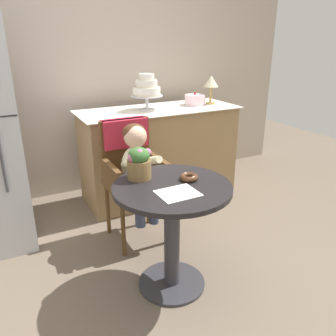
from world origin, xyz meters
TOP-DOWN VIEW (x-y plane):
  - ground_plane at (0.00, 0.00)m, footprint 8.00×8.00m
  - back_wall at (0.00, 1.85)m, footprint 4.80×0.10m
  - cafe_table at (0.00, 0.00)m, footprint 0.72×0.72m
  - wicker_chair at (0.01, 0.73)m, footprint 0.42×0.45m
  - seated_child at (0.01, 0.57)m, footprint 0.27×0.32m
  - paper_napkin at (-0.03, -0.12)m, footprint 0.23×0.19m
  - donut_front at (0.13, 0.03)m, footprint 0.11×0.11m
  - flower_vase at (-0.13, 0.19)m, footprint 0.15×0.15m
  - display_counter at (0.55, 1.30)m, footprint 1.56×0.62m
  - tiered_cake_stand at (0.42, 1.30)m, footprint 0.30×0.30m
  - round_layer_cake at (0.96, 1.32)m, footprint 0.20×0.20m
  - table_lamp at (1.13, 1.29)m, footprint 0.15×0.15m

SIDE VIEW (x-z plane):
  - ground_plane at x=0.00m, z-range 0.00..0.00m
  - display_counter at x=0.55m, z-range 0.00..0.90m
  - cafe_table at x=0.00m, z-range 0.15..0.87m
  - wicker_chair at x=0.01m, z-range 0.16..1.12m
  - seated_child at x=0.01m, z-range 0.31..1.04m
  - paper_napkin at x=-0.03m, z-range 0.72..0.72m
  - donut_front at x=0.13m, z-range 0.72..0.76m
  - flower_vase at x=-0.13m, z-range 0.72..0.92m
  - round_layer_cake at x=0.96m, z-range 0.89..1.01m
  - tiered_cake_stand at x=0.42m, z-range 0.93..1.27m
  - table_lamp at x=1.13m, z-range 0.97..1.26m
  - back_wall at x=0.00m, z-range 0.00..2.70m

